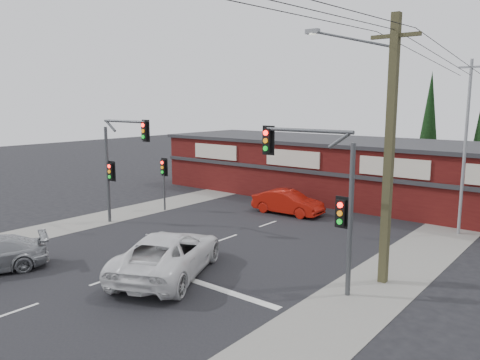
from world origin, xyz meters
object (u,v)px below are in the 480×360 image
Objects in this scene: red_sedan at (288,202)px; utility_pole at (386,143)px; white_suv at (168,254)px; shop_building at (333,167)px.

utility_pole is at bearing -131.10° from red_sedan.
red_sedan is (-1.92, 11.72, -0.13)m from white_suv.
shop_building is at bearing -107.34° from white_suv.
shop_building is 17.15m from utility_pole.
red_sedan is 0.45× the size of utility_pole.
utility_pole is (6.92, 4.60, 4.53)m from white_suv.
utility_pole is (9.36, -14.00, 3.26)m from shop_building.
red_sedan is at bearing -85.76° from shop_building.
white_suv reaches higher than red_sedan.
shop_building reaches higher than red_sedan.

